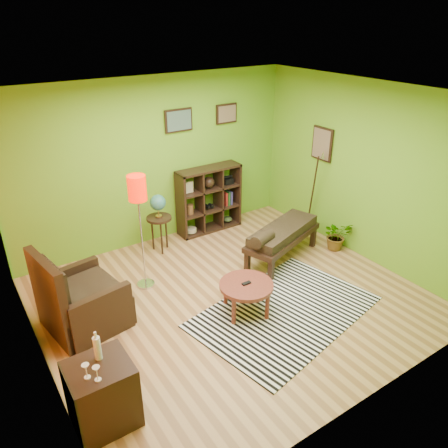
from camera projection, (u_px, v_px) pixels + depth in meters
ground at (231, 298)px, 6.20m from camera, size 5.00×5.00×0.00m
room_shell at (226, 180)px, 5.37m from camera, size 5.04×4.54×2.82m
zebra_rug at (285, 311)px, 5.92m from camera, size 2.72×2.05×0.01m
coffee_table at (246, 288)px, 5.77m from camera, size 0.72×0.72×0.46m
armchair at (80, 303)px, 5.53m from camera, size 1.06×1.06×1.12m
side_cabinet at (102, 394)px, 4.20m from camera, size 0.60×0.54×1.02m
floor_lamp at (138, 199)px, 5.89m from camera, size 0.26×0.26×1.72m
globe_table at (158, 209)px, 7.11m from camera, size 0.41×0.41×1.01m
cube_shelf at (210, 199)px, 7.91m from camera, size 1.20×0.35×1.20m
bench at (281, 234)px, 6.99m from camera, size 1.62×1.00×0.71m
potted_plant at (336, 238)px, 7.41m from camera, size 0.60×0.63×0.40m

